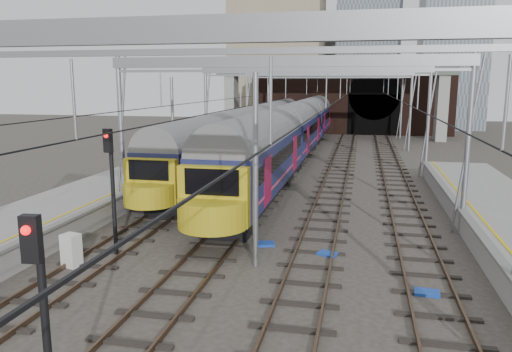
% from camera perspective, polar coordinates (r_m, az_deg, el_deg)
% --- Properties ---
extents(ground, '(160.00, 160.00, 0.00)m').
position_cam_1_polar(ground, '(16.87, -1.52, -12.56)').
color(ground, '#38332D').
rests_on(ground, ground).
extents(platform_left, '(4.32, 55.00, 1.12)m').
position_cam_1_polar(platform_left, '(23.19, -25.33, -5.66)').
color(platform_left, gray).
rests_on(platform_left, ground).
extents(tracks, '(14.40, 80.00, 0.22)m').
position_cam_1_polar(tracks, '(31.01, 4.99, -1.77)').
color(tracks, '#4C3828').
rests_on(tracks, ground).
extents(overhead_line, '(16.80, 80.00, 8.00)m').
position_cam_1_polar(overhead_line, '(36.75, 6.43, 10.41)').
color(overhead_line, gray).
rests_on(overhead_line, ground).
extents(retaining_wall, '(28.00, 2.75, 9.00)m').
position_cam_1_polar(retaining_wall, '(67.09, 10.22, 8.45)').
color(retaining_wall, black).
rests_on(retaining_wall, ground).
extents(overbridge, '(28.00, 3.00, 9.25)m').
position_cam_1_polar(overbridge, '(61.19, 8.78, 11.05)').
color(overbridge, gray).
rests_on(overbridge, ground).
extents(city_skyline, '(37.50, 27.50, 60.00)m').
position_cam_1_polar(city_skyline, '(86.20, 11.88, 17.33)').
color(city_skyline, tan).
rests_on(city_skyline, ground).
extents(train_main, '(2.97, 68.63, 5.05)m').
position_cam_1_polar(train_main, '(53.05, 5.92, 6.15)').
color(train_main, black).
rests_on(train_main, ground).
extents(train_second, '(2.66, 61.64, 4.63)m').
position_cam_1_polar(train_second, '(53.19, 1.55, 6.02)').
color(train_second, black).
rests_on(train_second, ground).
extents(signal_near_left, '(0.39, 0.47, 4.96)m').
position_cam_1_polar(signal_near_left, '(19.82, -16.20, -0.05)').
color(signal_near_left, black).
rests_on(signal_near_left, ground).
extents(signal_near_centre, '(0.33, 0.45, 4.50)m').
position_cam_1_polar(signal_near_centre, '(9.62, -23.33, -13.36)').
color(signal_near_centre, black).
rests_on(signal_near_centre, ground).
extents(relay_cabinet, '(0.72, 0.65, 1.23)m').
position_cam_1_polar(relay_cabinet, '(19.61, -20.36, -7.97)').
color(relay_cabinet, silver).
rests_on(relay_cabinet, ground).
extents(equip_cover_a, '(0.90, 0.79, 0.09)m').
position_cam_1_polar(equip_cover_a, '(19.98, 8.19, -8.78)').
color(equip_cover_a, '#163FAB').
rests_on(equip_cover_a, ground).
extents(equip_cover_b, '(0.99, 0.83, 0.10)m').
position_cam_1_polar(equip_cover_b, '(20.89, 0.94, -7.78)').
color(equip_cover_b, '#163FAB').
rests_on(equip_cover_b, ground).
extents(equip_cover_c, '(0.84, 0.63, 0.09)m').
position_cam_1_polar(equip_cover_c, '(17.23, 18.97, -12.49)').
color(equip_cover_c, '#163FAB').
rests_on(equip_cover_c, ground).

